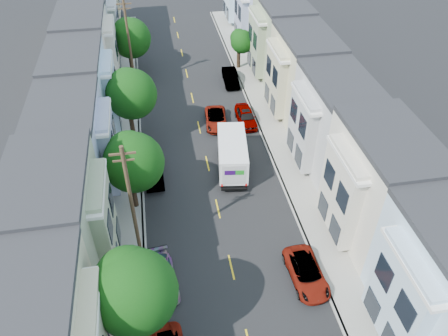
% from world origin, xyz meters
% --- Properties ---
extents(ground, '(160.00, 160.00, 0.00)m').
position_xyz_m(ground, '(0.00, 0.00, 0.00)').
color(ground, black).
rests_on(ground, ground).
extents(road_slab, '(12.00, 70.00, 0.02)m').
position_xyz_m(road_slab, '(0.00, 15.00, 0.01)').
color(road_slab, black).
rests_on(road_slab, ground).
extents(curb_left, '(0.30, 70.00, 0.15)m').
position_xyz_m(curb_left, '(-6.05, 15.00, 0.07)').
color(curb_left, gray).
rests_on(curb_left, ground).
extents(curb_right, '(0.30, 70.00, 0.15)m').
position_xyz_m(curb_right, '(6.05, 15.00, 0.07)').
color(curb_right, gray).
rests_on(curb_right, ground).
extents(sidewalk_left, '(2.60, 70.00, 0.15)m').
position_xyz_m(sidewalk_left, '(-7.35, 15.00, 0.07)').
color(sidewalk_left, gray).
rests_on(sidewalk_left, ground).
extents(sidewalk_right, '(2.60, 70.00, 0.15)m').
position_xyz_m(sidewalk_right, '(7.35, 15.00, 0.07)').
color(sidewalk_right, gray).
rests_on(sidewalk_right, ground).
extents(centerline, '(0.12, 70.00, 0.01)m').
position_xyz_m(centerline, '(0.00, 15.00, 0.00)').
color(centerline, gold).
rests_on(centerline, ground).
extents(townhouse_row_left, '(5.00, 70.00, 8.50)m').
position_xyz_m(townhouse_row_left, '(-11.15, 15.00, 0.00)').
color(townhouse_row_left, '#B8B8B8').
rests_on(townhouse_row_left, ground).
extents(townhouse_row_right, '(5.00, 70.00, 8.50)m').
position_xyz_m(townhouse_row_right, '(11.15, 15.00, 0.00)').
color(townhouse_row_right, '#B8B8B8').
rests_on(townhouse_row_right, ground).
extents(tree_b, '(4.70, 4.70, 8.02)m').
position_xyz_m(tree_b, '(-6.30, -4.98, 5.64)').
color(tree_b, black).
rests_on(tree_b, ground).
extents(tree_c, '(4.70, 4.70, 6.95)m').
position_xyz_m(tree_c, '(-6.30, 7.46, 4.58)').
color(tree_c, black).
rests_on(tree_c, ground).
extents(tree_d, '(4.70, 4.70, 7.49)m').
position_xyz_m(tree_d, '(-6.30, 16.92, 5.12)').
color(tree_d, black).
rests_on(tree_d, ground).
extents(tree_e, '(4.70, 4.70, 6.82)m').
position_xyz_m(tree_e, '(-6.30, 31.32, 4.45)').
color(tree_e, black).
rests_on(tree_e, ground).
extents(tree_far_r, '(2.84, 2.84, 4.89)m').
position_xyz_m(tree_far_r, '(6.89, 30.37, 3.43)').
color(tree_far_r, black).
rests_on(tree_far_r, ground).
extents(utility_pole_near, '(1.60, 0.26, 10.00)m').
position_xyz_m(utility_pole_near, '(-6.30, 2.00, 5.15)').
color(utility_pole_near, '#42301E').
rests_on(utility_pole_near, ground).
extents(utility_pole_far, '(1.60, 0.26, 10.00)m').
position_xyz_m(utility_pole_far, '(-6.30, 28.00, 5.15)').
color(utility_pole_far, '#42301E').
rests_on(utility_pole_far, ground).
extents(fedex_truck, '(2.47, 6.43, 3.08)m').
position_xyz_m(fedex_truck, '(2.11, 10.89, 1.72)').
color(fedex_truck, white).
rests_on(fedex_truck, ground).
extents(lead_sedan, '(2.55, 4.82, 1.29)m').
position_xyz_m(lead_sedan, '(1.82, 18.28, 0.65)').
color(lead_sedan, black).
rests_on(lead_sedan, ground).
extents(parked_left_c, '(2.23, 4.46, 1.29)m').
position_xyz_m(parked_left_c, '(-4.90, -0.46, 0.65)').
color(parked_left_c, gray).
rests_on(parked_left_c, ground).
extents(parked_left_d, '(1.62, 4.47, 1.49)m').
position_xyz_m(parked_left_d, '(-4.90, 10.83, 0.74)').
color(parked_left_d, '#3C1404').
rests_on(parked_left_d, ground).
extents(parked_right_b, '(2.37, 4.83, 1.32)m').
position_xyz_m(parked_right_b, '(4.90, -1.88, 0.66)').
color(parked_right_b, silver).
rests_on(parked_right_b, ground).
extents(parked_right_c, '(1.82, 4.70, 1.52)m').
position_xyz_m(parked_right_c, '(4.90, 18.03, 0.76)').
color(parked_right_c, black).
rests_on(parked_right_c, ground).
extents(parked_right_d, '(1.75, 4.52, 1.49)m').
position_xyz_m(parked_right_d, '(4.90, 26.68, 0.74)').
color(parked_right_d, black).
rests_on(parked_right_d, ground).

